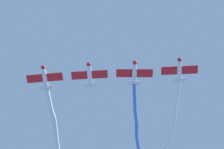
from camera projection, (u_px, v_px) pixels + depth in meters
The scene contains 7 objects.
airplane_lead at pixel (45, 78), 77.02m from camera, with size 5.53×6.80×1.77m.
smoke_trail_lead at pixel (54, 123), 82.33m from camera, with size 14.35×9.96×3.18m.
airplane_left_wing at pixel (90, 75), 77.09m from camera, with size 5.60×6.72×1.77m.
airplane_right_wing at pixel (134, 73), 76.62m from camera, with size 5.72×6.55×1.77m.
smoke_trail_right_wing at pixel (141, 145), 85.24m from camera, with size 27.46×14.62×4.08m.
airplane_slot at pixel (179, 70), 76.69m from camera, with size 5.62×6.69×1.77m.
smoke_trail_slot at pixel (168, 135), 82.76m from camera, with size 17.10×19.15×1.41m.
Camera 1 is at (-22.15, -21.20, 7.61)m, focal length 64.20 mm.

